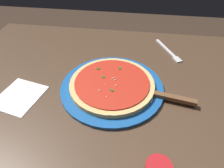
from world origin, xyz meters
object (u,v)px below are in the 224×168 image
Objects in this scene: pizza_server at (162,96)px; serving_plate at (112,87)px; fork at (169,52)px; napkin_folded_right at (19,96)px; pizza at (112,84)px.

serving_plate is at bearing 169.40° from pizza_server.
pizza_server reaches higher than fork.
fork is (0.50, 0.34, 0.00)m from napkin_folded_right.
pizza_server is at bearing 6.09° from napkin_folded_right.
pizza_server reaches higher than serving_plate.
pizza_server is at bearing -10.60° from serving_plate.
napkin_folded_right is at bearing -164.93° from serving_plate.
serving_plate is 0.33m from fork.
pizza is 1.25× the size of pizza_server.
pizza_server is (0.16, -0.03, -0.00)m from pizza.
pizza_server is at bearing -10.61° from pizza.
serving_plate is 0.16m from pizza_server.
serving_plate is at bearing -41.65° from pizza.
pizza reaches higher than pizza_server.
pizza_server is 1.29× the size of fork.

